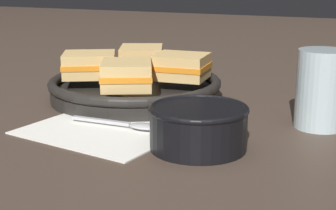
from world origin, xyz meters
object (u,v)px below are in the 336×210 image
Objects in this scene: spoon at (132,125)px; soup_bowl at (198,124)px; sandwich_near_right at (89,65)px; sandwich_near_left at (141,58)px; sandwich_far_right at (181,66)px; skillet at (135,88)px; drinking_glass at (321,89)px; sandwich_far_left at (127,75)px.

soup_bowl is at bearing -18.09° from spoon.
sandwich_near_left is at bearing 62.57° from sandwich_near_right.
sandwich_far_right is (0.17, 0.05, 0.00)m from sandwich_near_right.
skillet is 2.66× the size of drinking_glass.
soup_bowl reaches higher than spoon.
soup_bowl is 1.12× the size of drinking_glass.
spoon is at bearing -58.82° from sandwich_far_left.
sandwich_far_right reaches higher than spoon.
sandwich_near_right is 0.12m from sandwich_far_left.
spoon is 1.18× the size of sandwich_near_right.
sandwich_near_right is at bearing 152.57° from sandwich_far_left.
sandwich_near_left is at bearing 127.86° from soup_bowl.
spoon is 0.23m from sandwich_near_right.
soup_bowl is 1.10× the size of sandwich_near_left.
sandwich_far_left is 1.03× the size of drinking_glass.
soup_bowl is at bearing -130.32° from drinking_glass.
soup_bowl is at bearing -63.13° from sandwich_far_right.
drinking_glass is (0.35, -0.05, 0.04)m from skillet.
soup_bowl is at bearing -36.36° from sandwich_far_left.
spoon is (-0.12, 0.04, -0.03)m from soup_bowl.
soup_bowl is at bearing -46.30° from skillet.
drinking_glass reaches higher than sandwich_far_right.
skillet is at bearing -162.43° from sandwich_far_right.
spoon is 0.47× the size of skillet.
spoon is 0.21m from sandwich_far_right.
sandwich_near_left and sandwich_near_right have the same top height.
sandwich_near_left is (-0.23, 0.30, 0.03)m from soup_bowl.
drinking_glass reaches higher than skillet.
sandwich_near_right is at bearing -117.43° from sandwich_near_left.
sandwich_far_right is at bearing 62.57° from sandwich_far_left.
spoon is at bearing -67.22° from sandwich_near_left.
drinking_glass reaches higher than sandwich_far_left.
drinking_glass is (0.26, 0.13, 0.05)m from spoon.
skillet is 0.10m from sandwich_far_right.
sandwich_far_left is at bearing -72.43° from skillet.
drinking_glass is (0.43, -0.02, -0.00)m from sandwich_near_right.
skillet is 3.10× the size of sandwich_far_right.
sandwich_near_left is 0.97× the size of sandwich_near_right.
drinking_glass is at bearing 25.36° from spoon.
sandwich_far_left is (0.03, -0.08, 0.04)m from skillet.
sandwich_far_right reaches higher than skillet.
spoon is 1.22× the size of sandwich_near_left.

